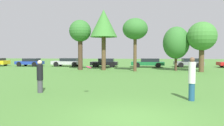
{
  "coord_description": "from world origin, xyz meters",
  "views": [
    {
      "loc": [
        0.05,
        -6.77,
        2.15
      ],
      "look_at": [
        -1.14,
        4.82,
        1.54
      ],
      "focal_mm": 34.35,
      "sensor_mm": 36.0,
      "label": 1
    }
  ],
  "objects_px": {
    "tree_2": "(135,30)",
    "parked_car_silver": "(68,62)",
    "frisbee": "(89,67)",
    "parked_car_green": "(148,62)",
    "person_catcher": "(192,79)",
    "parked_car_grey": "(189,62)",
    "tree_3": "(176,43)",
    "parked_car_black": "(105,62)",
    "tree_1": "(104,24)",
    "person_thrower": "(40,76)",
    "tree_4": "(202,37)",
    "tree_0": "(80,32)",
    "parked_car_blue": "(30,62)"
  },
  "relations": [
    {
      "from": "parked_car_grey",
      "to": "tree_1",
      "type": "bearing_deg",
      "value": 28.84
    },
    {
      "from": "parked_car_green",
      "to": "parked_car_grey",
      "type": "height_order",
      "value": "parked_car_grey"
    },
    {
      "from": "parked_car_silver",
      "to": "person_catcher",
      "type": "bearing_deg",
      "value": 121.01
    },
    {
      "from": "parked_car_black",
      "to": "person_thrower",
      "type": "bearing_deg",
      "value": 88.65
    },
    {
      "from": "person_thrower",
      "to": "tree_0",
      "type": "bearing_deg",
      "value": 104.4
    },
    {
      "from": "tree_0",
      "to": "parked_car_grey",
      "type": "bearing_deg",
      "value": 22.29
    },
    {
      "from": "tree_3",
      "to": "person_thrower",
      "type": "bearing_deg",
      "value": -124.05
    },
    {
      "from": "frisbee",
      "to": "parked_car_green",
      "type": "relative_size",
      "value": 0.06
    },
    {
      "from": "person_catcher",
      "to": "parked_car_grey",
      "type": "bearing_deg",
      "value": -95.11
    },
    {
      "from": "tree_0",
      "to": "tree_4",
      "type": "relative_size",
      "value": 1.11
    },
    {
      "from": "tree_1",
      "to": "tree_3",
      "type": "relative_size",
      "value": 1.41
    },
    {
      "from": "frisbee",
      "to": "parked_car_silver",
      "type": "bearing_deg",
      "value": 110.19
    },
    {
      "from": "frisbee",
      "to": "parked_car_black",
      "type": "bearing_deg",
      "value": 95.51
    },
    {
      "from": "tree_4",
      "to": "person_catcher",
      "type": "bearing_deg",
      "value": -108.28
    },
    {
      "from": "tree_2",
      "to": "person_thrower",
      "type": "bearing_deg",
      "value": -111.03
    },
    {
      "from": "tree_2",
      "to": "parked_car_silver",
      "type": "bearing_deg",
      "value": 144.27
    },
    {
      "from": "tree_3",
      "to": "tree_2",
      "type": "bearing_deg",
      "value": -164.92
    },
    {
      "from": "person_thrower",
      "to": "parked_car_grey",
      "type": "bearing_deg",
      "value": 66.52
    },
    {
      "from": "tree_0",
      "to": "tree_4",
      "type": "distance_m",
      "value": 13.67
    },
    {
      "from": "person_catcher",
      "to": "parked_car_blue",
      "type": "height_order",
      "value": "person_catcher"
    },
    {
      "from": "tree_3",
      "to": "tree_4",
      "type": "height_order",
      "value": "tree_4"
    },
    {
      "from": "frisbee",
      "to": "parked_car_grey",
      "type": "height_order",
      "value": "frisbee"
    },
    {
      "from": "person_thrower",
      "to": "tree_4",
      "type": "xyz_separation_m",
      "value": [
        12.1,
        13.0,
        2.88
      ]
    },
    {
      "from": "tree_1",
      "to": "parked_car_silver",
      "type": "distance_m",
      "value": 9.86
    },
    {
      "from": "person_catcher",
      "to": "tree_2",
      "type": "bearing_deg",
      "value": -71.84
    },
    {
      "from": "person_thrower",
      "to": "tree_0",
      "type": "xyz_separation_m",
      "value": [
        -1.49,
        14.38,
        3.62
      ]
    },
    {
      "from": "frisbee",
      "to": "tree_2",
      "type": "xyz_separation_m",
      "value": [
        2.3,
        13.59,
        3.19
      ]
    },
    {
      "from": "frisbee",
      "to": "tree_3",
      "type": "bearing_deg",
      "value": 64.91
    },
    {
      "from": "tree_4",
      "to": "parked_car_blue",
      "type": "bearing_deg",
      "value": 162.96
    },
    {
      "from": "frisbee",
      "to": "parked_car_silver",
      "type": "distance_m",
      "value": 22.09
    },
    {
      "from": "tree_0",
      "to": "parked_car_green",
      "type": "bearing_deg",
      "value": 31.44
    },
    {
      "from": "person_catcher",
      "to": "parked_car_green",
      "type": "height_order",
      "value": "person_catcher"
    },
    {
      "from": "tree_1",
      "to": "tree_3",
      "type": "height_order",
      "value": "tree_1"
    },
    {
      "from": "person_catcher",
      "to": "parked_car_black",
      "type": "relative_size",
      "value": 0.5
    },
    {
      "from": "parked_car_blue",
      "to": "parked_car_grey",
      "type": "relative_size",
      "value": 0.99
    },
    {
      "from": "parked_car_blue",
      "to": "parked_car_silver",
      "type": "bearing_deg",
      "value": -176.52
    },
    {
      "from": "tree_1",
      "to": "parked_car_silver",
      "type": "height_order",
      "value": "tree_1"
    },
    {
      "from": "tree_3",
      "to": "parked_car_silver",
      "type": "bearing_deg",
      "value": 158.03
    },
    {
      "from": "person_thrower",
      "to": "parked_car_grey",
      "type": "xyz_separation_m",
      "value": [
        12.59,
        20.15,
        -0.2
      ]
    },
    {
      "from": "person_thrower",
      "to": "parked_car_grey",
      "type": "relative_size",
      "value": 0.44
    },
    {
      "from": "tree_0",
      "to": "tree_4",
      "type": "bearing_deg",
      "value": -5.84
    },
    {
      "from": "parked_car_grey",
      "to": "person_thrower",
      "type": "bearing_deg",
      "value": 58.98
    },
    {
      "from": "person_catcher",
      "to": "parked_car_grey",
      "type": "xyz_separation_m",
      "value": [
        5.15,
        21.26,
        -0.3
      ]
    },
    {
      "from": "tree_0",
      "to": "tree_3",
      "type": "relative_size",
      "value": 1.19
    },
    {
      "from": "tree_0",
      "to": "tree_3",
      "type": "distance_m",
      "value": 11.24
    },
    {
      "from": "tree_3",
      "to": "parked_car_black",
      "type": "bearing_deg",
      "value": 149.54
    },
    {
      "from": "person_thrower",
      "to": "parked_car_grey",
      "type": "distance_m",
      "value": 23.76
    },
    {
      "from": "tree_2",
      "to": "person_catcher",
      "type": "bearing_deg",
      "value": -80.34
    },
    {
      "from": "tree_2",
      "to": "parked_car_grey",
      "type": "bearing_deg",
      "value": 43.14
    },
    {
      "from": "parked_car_green",
      "to": "tree_2",
      "type": "bearing_deg",
      "value": 74.82
    }
  ]
}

